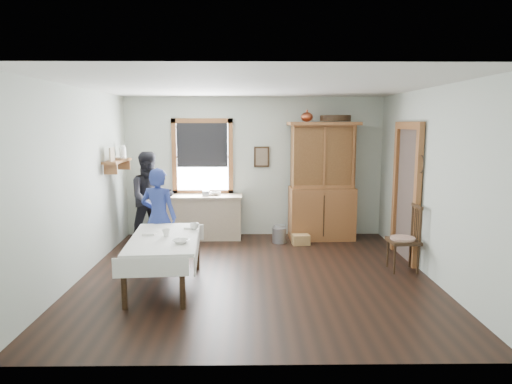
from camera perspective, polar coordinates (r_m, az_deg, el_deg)
room at (r=6.45m, az=-0.08°, el=1.06°), size 5.01×5.01×2.70m
window at (r=8.92m, az=-6.72°, el=4.84°), size 1.18×0.07×1.48m
doorway at (r=7.74m, az=18.35°, el=0.48°), size 0.09×1.14×2.22m
wall_shelf at (r=8.28m, az=-16.87°, el=3.91°), size 0.24×1.00×0.44m
framed_picture at (r=8.88m, az=0.71°, el=4.42°), size 0.30×0.04×0.40m
rug_beater at (r=7.17m, az=19.94°, el=4.28°), size 0.01×0.27×0.27m
work_counter at (r=8.81m, az=-6.51°, el=-3.10°), size 1.46×0.56×0.84m
china_hutch at (r=8.70m, az=8.28°, el=1.34°), size 1.33×0.68×2.22m
dining_table at (r=6.33m, az=-11.32°, el=-8.57°), size 1.05×1.80×0.69m
spindle_chair at (r=7.17m, az=17.95°, el=-5.46°), size 0.48×0.48×1.01m
pail at (r=8.50m, az=2.93°, el=-5.42°), size 0.34×0.34×0.28m
wicker_basket at (r=8.41m, az=5.62°, el=-5.94°), size 0.33×0.25×0.18m
woman_blue at (r=7.17m, az=-12.04°, el=-3.56°), size 0.57×0.43×1.42m
figure_dark at (r=8.48m, az=-12.98°, el=-1.20°), size 0.95×0.87×1.57m
table_cup_a at (r=6.58m, az=-7.71°, el=-4.26°), size 0.15×0.15×0.10m
table_cup_b at (r=6.26m, az=-11.17°, el=-5.00°), size 0.13×0.13×0.10m
table_bowl at (r=5.89m, az=-9.37°, el=-6.05°), size 0.29×0.29×0.06m
counter_book at (r=8.78m, az=-6.00°, el=-0.28°), size 0.17×0.23×0.02m
counter_bowl at (r=8.75m, az=-5.11°, el=-0.15°), size 0.28×0.28×0.07m
shelf_bowl at (r=8.29m, az=-16.86°, el=4.08°), size 0.22×0.22×0.05m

